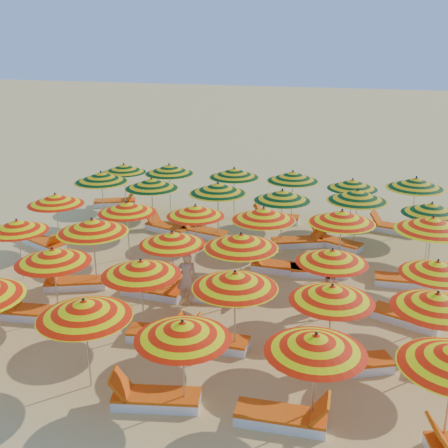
{
  "coord_description": "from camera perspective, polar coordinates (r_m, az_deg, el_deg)",
  "views": [
    {
      "loc": [
        4.08,
        -14.41,
        6.95
      ],
      "look_at": [
        0.0,
        0.5,
        1.6
      ],
      "focal_mm": 45.0,
      "sensor_mm": 36.0,
      "label": 1
    }
  ],
  "objects": [
    {
      "name": "ground",
      "position": [
        16.51,
        -0.46,
        -5.8
      ],
      "size": [
        120.0,
        120.0,
        0.0
      ],
      "primitive_type": "plane",
      "color": "#DBAE61",
      "rests_on": "ground"
    },
    {
      "name": "umbrella_2",
      "position": [
        11.46,
        -14.02,
        -8.37
      ],
      "size": [
        2.47,
        2.47,
        2.02
      ],
      "color": "silver",
      "rests_on": "ground"
    },
    {
      "name": "umbrella_3",
      "position": [
        10.58,
        -4.23,
        -10.73
      ],
      "size": [
        2.28,
        2.28,
        1.93
      ],
      "color": "silver",
      "rests_on": "ground"
    },
    {
      "name": "umbrella_4",
      "position": [
        10.24,
        9.31,
        -11.88
      ],
      "size": [
        2.42,
        2.42,
        1.96
      ],
      "color": "silver",
      "rests_on": "ground"
    },
    {
      "name": "umbrella_7",
      "position": [
        14.35,
        -17.01,
        -3.11
      ],
      "size": [
        2.27,
        2.27,
        1.97
      ],
      "color": "silver",
      "rests_on": "ground"
    },
    {
      "name": "umbrella_8",
      "position": [
        13.15,
        -8.44,
        -4.43
      ],
      "size": [
        1.89,
        1.89,
        1.98
      ],
      "color": "silver",
      "rests_on": "ground"
    },
    {
      "name": "umbrella_9",
      "position": [
        12.3,
        1.13,
        -5.72
      ],
      "size": [
        2.45,
        2.45,
        2.03
      ],
      "color": "silver",
      "rests_on": "ground"
    },
    {
      "name": "umbrella_10",
      "position": [
        12.13,
        10.92,
        -6.93
      ],
      "size": [
        2.16,
        2.16,
        1.93
      ],
      "color": "silver",
      "rests_on": "ground"
    },
    {
      "name": "umbrella_11",
      "position": [
        12.31,
        20.83,
        -7.32
      ],
      "size": [
        2.08,
        2.08,
        1.97
      ],
      "color": "silver",
      "rests_on": "ground"
    },
    {
      "name": "umbrella_12",
      "position": [
        17.14,
        -20.29,
        -0.17
      ],
      "size": [
        2.32,
        2.32,
        1.87
      ],
      "color": "silver",
      "rests_on": "ground"
    },
    {
      "name": "umbrella_13",
      "position": [
        15.87,
        -13.23,
        -0.18
      ],
      "size": [
        2.43,
        2.43,
        2.1
      ],
      "color": "silver",
      "rests_on": "ground"
    },
    {
      "name": "umbrella_14",
      "position": [
        15.07,
        -5.31,
        -1.47
      ],
      "size": [
        2.29,
        2.29,
        1.91
      ],
      "color": "silver",
      "rests_on": "ground"
    },
    {
      "name": "umbrella_15",
      "position": [
        14.44,
        1.74,
        -1.74
      ],
      "size": [
        2.43,
        2.43,
        2.06
      ],
      "color": "silver",
      "rests_on": "ground"
    },
    {
      "name": "umbrella_16",
      "position": [
        14.1,
        10.94,
        -3.24
      ],
      "size": [
        2.03,
        2.03,
        1.9
      ],
      "color": "silver",
      "rests_on": "ground"
    },
    {
      "name": "umbrella_17",
      "position": [
        14.2,
        20.86,
        -4.17
      ],
      "size": [
        2.32,
        2.32,
        1.87
      ],
      "color": "silver",
      "rests_on": "ground"
    },
    {
      "name": "umbrella_18",
      "position": [
        19.19,
        -16.75,
        2.42
      ],
      "size": [
        2.08,
        2.08,
        1.94
      ],
      "color": "silver",
      "rests_on": "ground"
    },
    {
      "name": "umbrella_19",
      "position": [
        17.82,
        -9.85,
        1.67
      ],
      "size": [
        2.01,
        2.01,
        1.93
      ],
      "color": "silver",
      "rests_on": "ground"
    },
    {
      "name": "umbrella_20",
      "position": [
        17.31,
        -2.93,
        1.35
      ],
      "size": [
        1.82,
        1.82,
        1.91
      ],
      "color": "silver",
      "rests_on": "ground"
    },
    {
      "name": "umbrella_21",
      "position": [
        16.65,
        4.04,
        1.01
      ],
      "size": [
        2.33,
        2.33,
        2.04
      ],
      "color": "silver",
      "rests_on": "ground"
    },
    {
      "name": "umbrella_22",
      "position": [
        16.6,
        11.88,
        0.72
      ],
      "size": [
        2.14,
        2.14,
        2.08
      ],
      "color": "silver",
      "rests_on": "ground"
    },
    {
      "name": "umbrella_23",
      "position": [
        16.46,
        20.43,
        0.01
      ],
      "size": [
        2.7,
        2.7,
        2.17
      ],
      "color": "silver",
      "rests_on": "ground"
    },
    {
      "name": "umbrella_24",
      "position": [
        21.09,
        -12.38,
        4.68
      ],
      "size": [
        2.63,
        2.63,
        2.12
      ],
      "color": "silver",
      "rests_on": "ground"
    },
    {
      "name": "umbrella_25",
      "position": [
        20.17,
        -7.38,
        4.12
      ],
      "size": [
        2.5,
        2.5,
        2.04
      ],
      "color": "silver",
      "rests_on": "ground"
    },
    {
      "name": "umbrella_26",
      "position": [
        19.1,
        -0.62,
        3.65
      ],
      "size": [
        2.51,
        2.51,
        2.12
      ],
      "color": "silver",
      "rests_on": "ground"
    },
    {
      "name": "umbrella_27",
      "position": [
        18.71,
        5.94,
        2.91
      ],
      "size": [
        2.02,
        2.02,
        2.01
      ],
      "color": "silver",
      "rests_on": "ground"
    },
    {
      "name": "umbrella_28",
      "position": [
        18.79,
        13.41,
        2.85
      ],
      "size": [
        2.09,
        2.09,
        2.11
      ],
      "color": "silver",
      "rests_on": "ground"
    },
    {
      "name": "umbrella_29",
      "position": [
        18.6,
        20.34,
        1.5
      ],
      "size": [
        2.09,
        2.09,
        1.94
      ],
      "color": "silver",
      "rests_on": "ground"
    },
    {
      "name": "umbrella_30",
      "position": [
        23.19,
        -10.13,
        5.6
      ],
      "size": [
        1.99,
        1.99,
        1.88
      ],
      "color": "silver",
      "rests_on": "ground"
    },
    {
      "name": "umbrella_31",
      "position": [
        22.16,
        -5.59,
        5.57
      ],
      "size": [
        2.38,
        2.38,
        2.05
      ],
      "color": "silver",
      "rests_on": "ground"
    },
    {
      "name": "umbrella_32",
      "position": [
        21.5,
        1.04,
        5.23
      ],
      "size": [
        2.51,
        2.51,
        2.04
      ],
      "color": "silver",
      "rests_on": "ground"
    },
    {
      "name": "umbrella_33",
      "position": [
        21.05,
        7.0,
        4.84
      ],
      "size": [
        2.57,
        2.57,
        2.07
      ],
      "color": "silver",
      "rests_on": "ground"
    },
    {
      "name": "umbrella_34",
      "position": [
        20.83,
        12.92,
        3.98
      ],
      "size": [
        2.23,
        2.23,
        1.92
      ],
      "color": "silver",
      "rests_on": "ground"
    },
    {
      "name": "umbrella_35",
      "position": [
        20.73,
        18.92,
        3.95
      ],
      "size": [
        2.45,
        2.45,
        2.16
      ],
      "color": "silver",
      "rests_on": "ground"
    },
    {
      "name": "lounger_1",
      "position": [
        11.54,
        -7.11,
        -17.16
      ],
      "size": [
        1.81,
        0.91,
        0.69
      ],
      "rotation": [
        0.0,
        0.0,
        3.34
      ],
      "color": "white",
      "rests_on": "ground"
    },
    {
      "name": "lounger_2",
      "position": [
        11.06,
        6.04,
        -18.94
      ],
      "size": [
        1.75,
        0.64,
        0.69
      ],
      "rotation": [
        0.0,
        0.0,
        0.04
      ],
      "color": "white",
      "rests_on": "ground"
    },
    {
      "name": "lounger_5",
      "position": [
        15.21,
        -18.61,
        -8.54
      ],
      "size": [
        1.79,
        0.78,
        0.69
      ],
      "rotation": [
        0.0,
        0.0,
        3.26
      ],
      "color": "white",
      "rests_on": "ground"
    },
    {
      "name": "lounger_6",
      "position": [
        13.56,
        -5.95,
        -11.1
      ],
      "size": [
        1.78,
        0.76,
        0.69
      ],
      "rotation": [
        0.0,
        0.0,
        0.1
      ],
      "color": "white",
      "rests_on": "ground"
    },
    {
      "name": "lounger_7",
      "position": [
        13.26,
        -1.42,
        -11.76
      ],
      "size": [
        1.74,
        0.6,
        0.69
      ],
      "rotation": [
        0.0,
        0.0,
        3.13
      ],
      "color": "white",
      "rests_on": "ground"
    },
    {
      "name": "lounger_8",
      "position": [
        12.72,
        12.74,
        -13.74
      ],
      "size": [
        1.82,
        1.24,
        0.69
      ],
      "rotation": [
        0.0,
        0.0,
        3.57
      ],
      "color": "white",
      "rests_on": "ground"
    },
    {
      "name": "lounger_10",
      "position": [
        16.58,
        -14.99,
        -5.81
      ],
      "size": [
        1.82,
        1.18,
        0.69
      ],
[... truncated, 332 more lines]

